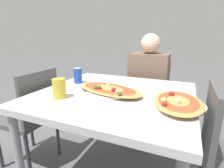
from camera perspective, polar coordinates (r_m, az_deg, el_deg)
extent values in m
cube|color=silver|center=(1.22, 0.86, -3.68)|extent=(1.04, 0.99, 0.04)
cylinder|color=#99999E|center=(1.33, -27.92, -21.53)|extent=(0.05, 0.05, 0.69)
cylinder|color=#99999E|center=(1.91, -7.10, -8.22)|extent=(0.05, 0.05, 0.69)
cylinder|color=#99999E|center=(1.69, 22.07, -12.72)|extent=(0.05, 0.05, 0.69)
cube|color=#4C4C4C|center=(1.97, 11.65, -4.96)|extent=(0.40, 0.40, 0.04)
cube|color=#4C4C4C|center=(2.08, 13.03, 2.35)|extent=(0.38, 0.03, 0.40)
cylinder|color=#38383D|center=(1.89, 15.36, -13.74)|extent=(0.03, 0.03, 0.41)
cylinder|color=#38383D|center=(1.95, 5.22, -12.21)|extent=(0.03, 0.03, 0.41)
cylinder|color=#38383D|center=(2.19, 16.67, -9.58)|extent=(0.03, 0.03, 0.41)
cylinder|color=#38383D|center=(2.24, 7.96, -8.42)|extent=(0.03, 0.03, 0.41)
cube|color=#4C4C4C|center=(1.69, -26.11, -9.80)|extent=(0.40, 0.40, 0.04)
cube|color=#4C4C4C|center=(1.49, -22.40, -3.76)|extent=(0.03, 0.38, 0.40)
cylinder|color=#38383D|center=(2.01, -24.90, -12.86)|extent=(0.03, 0.03, 0.41)
cylinder|color=#38383D|center=(1.60, -25.65, -20.78)|extent=(0.03, 0.03, 0.41)
cylinder|color=#38383D|center=(1.79, -17.26, -15.64)|extent=(0.03, 0.03, 0.41)
cube|color=#4C4C4C|center=(1.13, 29.53, -10.78)|extent=(0.03, 0.38, 0.40)
cylinder|color=#2D2D38|center=(1.92, 13.03, -12.40)|extent=(0.10, 0.10, 0.45)
cylinder|color=#2D2D38|center=(1.95, 7.94, -11.65)|extent=(0.10, 0.10, 0.45)
cube|color=brown|center=(1.87, 11.90, 2.30)|extent=(0.38, 0.26, 0.48)
sphere|color=beige|center=(1.82, 12.50, 12.78)|extent=(0.20, 0.20, 0.20)
cylinder|color=white|center=(1.21, -0.96, -2.43)|extent=(0.31, 0.31, 0.01)
ellipsoid|color=tan|center=(1.20, -0.96, -1.66)|extent=(0.56, 0.39, 0.02)
ellipsoid|color=#C14C28|center=(1.20, -0.96, -1.39)|extent=(0.46, 0.32, 0.01)
sphere|color=#335928|center=(1.06, 2.61, -3.35)|extent=(0.03, 0.03, 0.03)
sphere|color=maroon|center=(1.13, 0.59, -2.00)|extent=(0.03, 0.03, 0.03)
sphere|color=beige|center=(1.26, -1.19, -0.31)|extent=(0.02, 0.02, 0.02)
sphere|color=#335928|center=(1.19, -5.12, -1.14)|extent=(0.03, 0.03, 0.03)
sphere|color=beige|center=(1.11, 1.64, -2.54)|extent=(0.02, 0.02, 0.02)
sphere|color=maroon|center=(1.18, -4.11, -1.33)|extent=(0.03, 0.03, 0.03)
cylinder|color=#1E47B2|center=(1.47, -11.09, 2.69)|extent=(0.07, 0.07, 0.12)
cylinder|color=silver|center=(1.46, -11.22, 5.09)|extent=(0.06, 0.06, 0.00)
cylinder|color=gold|center=(1.14, -16.84, -1.38)|extent=(0.08, 0.08, 0.12)
cylinder|color=white|center=(1.05, 20.66, -6.32)|extent=(0.29, 0.29, 0.01)
ellipsoid|color=tan|center=(1.04, 20.75, -5.45)|extent=(0.32, 0.43, 0.02)
ellipsoid|color=#C14C28|center=(1.04, 20.78, -5.14)|extent=(0.26, 0.36, 0.01)
sphere|color=beige|center=(1.00, 16.60, -5.07)|extent=(0.03, 0.03, 0.03)
sphere|color=maroon|center=(1.11, 18.86, -3.14)|extent=(0.03, 0.03, 0.03)
sphere|color=beige|center=(1.00, 20.66, -5.27)|extent=(0.04, 0.04, 0.04)
sphere|color=maroon|center=(0.94, 16.77, -6.41)|extent=(0.03, 0.03, 0.03)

